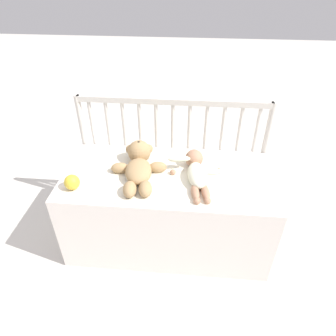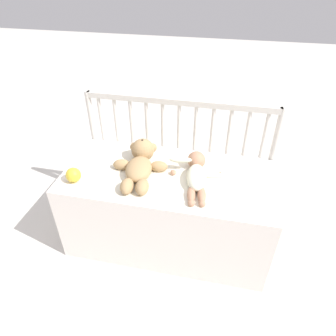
% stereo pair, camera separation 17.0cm
% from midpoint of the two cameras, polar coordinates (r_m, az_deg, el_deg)
% --- Properties ---
extents(ground_plane, '(12.00, 12.00, 0.00)m').
position_cam_midpoint_polar(ground_plane, '(2.11, -2.34, -13.08)').
color(ground_plane, silver).
extents(crib_mattress, '(1.24, 0.58, 0.53)m').
position_cam_midpoint_polar(crib_mattress, '(1.92, -2.53, -7.84)').
color(crib_mattress, white).
rests_on(crib_mattress, ground_plane).
extents(crib_rail, '(1.24, 0.04, 0.87)m').
position_cam_midpoint_polar(crib_rail, '(1.96, -1.63, 6.19)').
color(crib_rail, beige).
rests_on(crib_rail, ground_plane).
extents(blanket, '(0.88, 0.51, 0.01)m').
position_cam_midpoint_polar(blanket, '(1.73, -2.72, -1.74)').
color(blanket, silver).
rests_on(blanket, crib_mattress).
extents(teddy_bear, '(0.33, 0.45, 0.14)m').
position_cam_midpoint_polar(teddy_bear, '(1.75, -8.37, 0.51)').
color(teddy_bear, tan).
rests_on(teddy_bear, crib_mattress).
extents(baby, '(0.33, 0.42, 0.11)m').
position_cam_midpoint_polar(baby, '(1.70, 2.63, -0.77)').
color(baby, '#EAEACC').
rests_on(baby, crib_mattress).
extents(toy_ball, '(0.09, 0.09, 0.09)m').
position_cam_midpoint_polar(toy_ball, '(1.73, -20.53, -2.65)').
color(toy_ball, yellow).
rests_on(toy_ball, crib_mattress).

